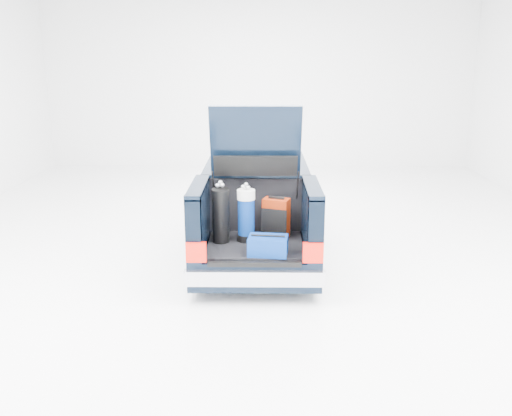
{
  "coord_description": "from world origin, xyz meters",
  "views": [
    {
      "loc": [
        0.09,
        -8.59,
        3.12
      ],
      "look_at": [
        0.0,
        -0.5,
        0.84
      ],
      "focal_mm": 38.0,
      "sensor_mm": 36.0,
      "label": 1
    }
  ],
  "objects_px": {
    "blue_duffel": "(268,245)",
    "blue_golf_bag": "(246,215)",
    "car": "(256,208)",
    "black_golf_bag": "(221,215)",
    "red_suitcase": "(276,218)"
  },
  "relations": [
    {
      "from": "red_suitcase",
      "to": "black_golf_bag",
      "type": "distance_m",
      "value": 0.82
    },
    {
      "from": "red_suitcase",
      "to": "blue_golf_bag",
      "type": "xyz_separation_m",
      "value": [
        -0.42,
        -0.17,
        0.1
      ]
    },
    {
      "from": "car",
      "to": "blue_golf_bag",
      "type": "bearing_deg",
      "value": -94.96
    },
    {
      "from": "black_golf_bag",
      "to": "blue_golf_bag",
      "type": "relative_size",
      "value": 1.04
    },
    {
      "from": "blue_duffel",
      "to": "blue_golf_bag",
      "type": "bearing_deg",
      "value": 125.41
    },
    {
      "from": "red_suitcase",
      "to": "blue_duffel",
      "type": "height_order",
      "value": "red_suitcase"
    },
    {
      "from": "black_golf_bag",
      "to": "red_suitcase",
      "type": "bearing_deg",
      "value": 6.43
    },
    {
      "from": "car",
      "to": "black_golf_bag",
      "type": "relative_size",
      "value": 5.35
    },
    {
      "from": "car",
      "to": "red_suitcase",
      "type": "distance_m",
      "value": 1.35
    },
    {
      "from": "black_golf_bag",
      "to": "blue_duffel",
      "type": "height_order",
      "value": "black_golf_bag"
    },
    {
      "from": "blue_golf_bag",
      "to": "car",
      "type": "bearing_deg",
      "value": 86.54
    },
    {
      "from": "red_suitcase",
      "to": "black_golf_bag",
      "type": "bearing_deg",
      "value": -143.77
    },
    {
      "from": "black_golf_bag",
      "to": "blue_duffel",
      "type": "distance_m",
      "value": 0.84
    },
    {
      "from": "blue_duffel",
      "to": "red_suitcase",
      "type": "bearing_deg",
      "value": 86.58
    },
    {
      "from": "black_golf_bag",
      "to": "blue_duffel",
      "type": "bearing_deg",
      "value": -46.69
    }
  ]
}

